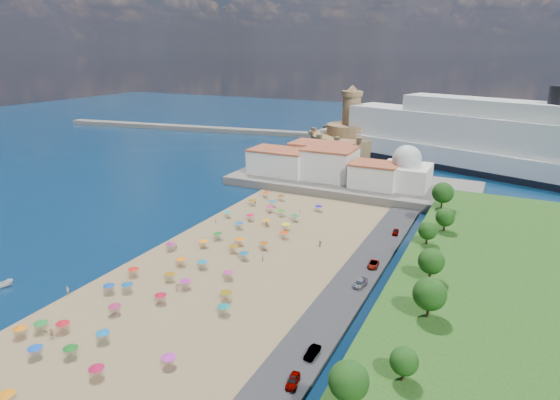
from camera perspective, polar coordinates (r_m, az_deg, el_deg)
The scene contains 12 objects.
ground at distance 118.36m, azimuth -7.16°, elevation -6.78°, with size 700.00×700.00×0.00m, color #071938.
terrace at distance 176.35m, azimuth 8.69°, elevation 2.04°, with size 90.00×36.00×3.00m, color #59544C.
jetty at distance 215.40m, azimuth 5.99°, elevation 4.98°, with size 18.00×70.00×2.40m, color #59544C.
breakwater at distance 299.89m, azimuth -8.84°, elevation 8.55°, with size 200.00×7.00×2.60m, color #59544C.
waterfront_buildings at distance 179.50m, azimuth 4.88°, elevation 4.57°, with size 57.00×29.00×11.00m.
domed_building at distance 167.88m, azimuth 15.11°, elevation 3.45°, with size 16.00×16.00×15.00m.
fortress at distance 242.13m, azimuth 8.55°, elevation 7.64°, with size 40.00×40.00×32.40m.
cruise_ship at distance 212.90m, azimuth 24.51°, elevation 5.94°, with size 165.64×75.67×36.37m.
beach_parasols at distance 110.07m, azimuth -10.90°, elevation -7.73°, with size 32.04×114.94×2.20m.
beachgoers at distance 115.71m, azimuth -9.09°, elevation -6.86°, with size 38.66×93.36×1.89m.
parked_cars at distance 101.05m, azimuth 9.31°, elevation -10.59°, with size 2.62×71.48×1.36m.
hillside_trees at distance 93.67m, azimuth 16.57°, elevation -7.60°, with size 12.04×108.37×7.65m.
Camera 1 is at (60.33, -89.12, 49.28)m, focal length 30.00 mm.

